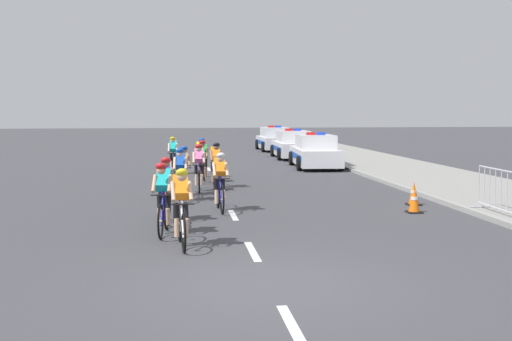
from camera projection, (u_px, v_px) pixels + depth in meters
ground_plane at (270, 284)px, 9.25m from camera, size 160.00×160.00×0.00m
sidewalk_slab at (424, 175)px, 24.08m from camera, size 4.60×60.00×0.12m
kerb_edge at (368, 176)px, 23.81m from camera, size 0.16×60.00×0.13m
lane_markings_centre at (222, 193)px, 19.30m from camera, size 0.14×25.60×0.01m
cyclist_lead at (181, 206)px, 11.67m from camera, size 0.44×1.72×1.56m
cyclist_second at (163, 197)px, 12.87m from camera, size 0.45×1.72×1.56m
cyclist_third at (165, 188)px, 14.36m from camera, size 0.46×1.72×1.56m
cyclist_fourth at (220, 181)px, 15.84m from camera, size 0.42×1.72×1.56m
cyclist_fifth at (181, 174)px, 17.60m from camera, size 0.43×1.72×1.56m
cyclist_sixth at (183, 170)px, 18.70m from camera, size 0.45×1.72×1.56m
cyclist_seventh at (199, 167)px, 19.70m from camera, size 0.42×1.72×1.56m
cyclist_eighth at (216, 164)px, 20.58m from camera, size 0.43×1.72×1.56m
cyclist_ninth at (203, 161)px, 22.09m from camera, size 0.45×1.72×1.56m
cyclist_tenth at (201, 157)px, 23.75m from camera, size 0.44×1.72×1.56m
cyclist_eleventh at (173, 155)px, 24.91m from camera, size 0.42×1.72×1.56m
police_car_nearest at (315, 153)px, 27.77m from camera, size 2.20×4.50×1.59m
police_car_second at (293, 146)px, 33.21m from camera, size 2.07×4.44×1.59m
police_car_third at (274, 140)px, 39.49m from camera, size 2.03×4.42×1.59m
crowd_barrier_middle at (501, 192)px, 14.67m from camera, size 0.56×2.32×1.07m
traffic_cone_near at (414, 201)px, 15.64m from camera, size 0.36×0.36×0.64m
traffic_cone_mid at (414, 194)px, 16.89m from camera, size 0.36×0.36×0.64m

